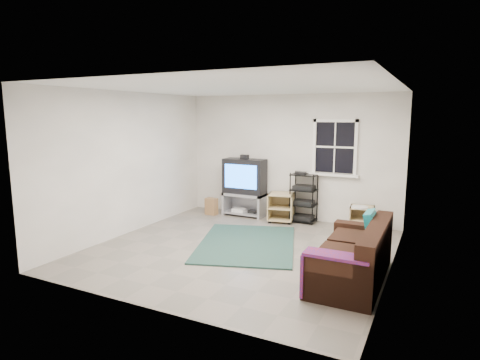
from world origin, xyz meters
The scene contains 8 objects.
room centered at (0.95, 2.27, 1.48)m, with size 4.60×4.62×4.60m.
tv_unit centered at (-0.93, 2.05, 0.73)m, with size 0.91×0.45×1.34m.
av_rack centered at (0.40, 2.09, 0.45)m, with size 0.52×0.37×1.03m.
side_table_left centered at (-0.04, 1.96, 0.32)m, with size 0.59×0.59×0.59m.
side_table_right centered at (1.59, 1.92, 0.28)m, with size 0.49×0.49×0.51m.
sofa centered at (1.90, -0.43, 0.30)m, with size 0.82×1.85×0.85m.
shag_rug centered at (-0.02, 0.27, 0.01)m, with size 1.58×2.17×0.03m, color black.
paper_bag centered at (-1.61, 1.79, 0.18)m, with size 0.26×0.16×0.37m, color #9B6945.
Camera 1 is at (2.81, -5.66, 2.18)m, focal length 30.00 mm.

